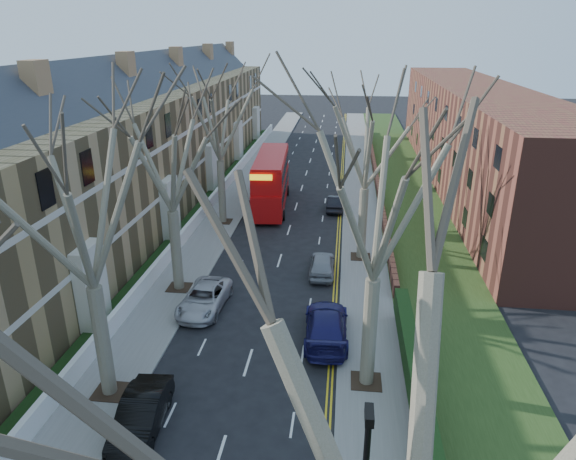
% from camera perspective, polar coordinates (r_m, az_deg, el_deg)
% --- Properties ---
extents(pavement_left, '(3.00, 102.00, 0.12)m').
position_cam_1_polar(pavement_left, '(53.90, -4.84, 4.95)').
color(pavement_left, slate).
rests_on(pavement_left, ground).
extents(pavement_right, '(3.00, 102.00, 0.12)m').
position_cam_1_polar(pavement_right, '(52.93, 8.05, 4.50)').
color(pavement_right, slate).
rests_on(pavement_right, ground).
extents(terrace_left, '(9.70, 78.00, 13.60)m').
position_cam_1_polar(terrace_left, '(47.32, -16.18, 8.71)').
color(terrace_left, '#947A4B').
rests_on(terrace_left, ground).
extents(flats_right, '(13.97, 54.00, 10.00)m').
position_cam_1_polar(flats_right, '(57.17, 19.96, 9.78)').
color(flats_right, brown).
rests_on(flats_right, ground).
extents(front_wall_left, '(0.30, 78.00, 1.00)m').
position_cam_1_polar(front_wall_left, '(46.68, -8.73, 2.88)').
color(front_wall_left, white).
rests_on(front_wall_left, ground).
extents(grass_verge_right, '(6.00, 102.00, 0.06)m').
position_cam_1_polar(grass_verge_right, '(53.24, 12.91, 4.37)').
color(grass_verge_right, '#253D16').
rests_on(grass_verge_right, ground).
extents(tree_left_mid, '(10.50, 10.50, 14.71)m').
position_cam_1_polar(tree_left_mid, '(21.10, -22.22, 4.23)').
color(tree_left_mid, '#6A634B').
rests_on(tree_left_mid, ground).
extents(tree_left_far, '(10.15, 10.15, 14.22)m').
position_cam_1_polar(tree_left_far, '(30.05, -13.32, 9.34)').
color(tree_left_far, '#6A634B').
rests_on(tree_left_far, ground).
extents(tree_left_dist, '(10.50, 10.50, 14.71)m').
position_cam_1_polar(tree_left_dist, '(41.33, -7.83, 13.30)').
color(tree_left_dist, '#6A634B').
rests_on(tree_left_dist, ground).
extents(tree_right_near, '(10.85, 10.85, 15.20)m').
position_cam_1_polar(tree_right_near, '(7.93, 15.92, -21.98)').
color(tree_right_near, '#6A634B').
rests_on(tree_right_near, ground).
extents(tree_right_mid, '(10.50, 10.50, 14.71)m').
position_cam_1_polar(tree_right_mid, '(20.53, 10.12, 5.06)').
color(tree_right_mid, '#6A634B').
rests_on(tree_right_mid, ground).
extents(tree_right_far, '(10.15, 10.15, 14.22)m').
position_cam_1_polar(tree_right_far, '(34.25, 8.86, 11.08)').
color(tree_right_far, '#6A634B').
rests_on(tree_right_far, ground).
extents(double_decker_bus, '(3.37, 11.42, 4.71)m').
position_cam_1_polar(double_decker_bus, '(46.79, -1.86, 5.35)').
color(double_decker_bus, '#B70D0D').
rests_on(double_decker_bus, ground).
extents(car_left_mid, '(1.90, 4.63, 1.49)m').
position_cam_1_polar(car_left_mid, '(22.74, -16.00, -19.11)').
color(car_left_mid, black).
rests_on(car_left_mid, ground).
extents(car_left_far, '(2.56, 5.06, 1.37)m').
position_cam_1_polar(car_left_far, '(30.39, -9.27, -7.49)').
color(car_left_far, '#B0AFB4').
rests_on(car_left_far, ground).
extents(car_right_near, '(2.44, 5.60, 1.60)m').
position_cam_1_polar(car_right_near, '(27.32, 4.28, -10.52)').
color(car_right_near, '#1A1854').
rests_on(car_right_near, ground).
extents(car_right_mid, '(1.74, 4.16, 1.41)m').
position_cam_1_polar(car_right_mid, '(34.18, 3.81, -3.80)').
color(car_right_mid, gray).
rests_on(car_right_mid, ground).
extents(car_right_far, '(1.52, 4.06, 1.32)m').
position_cam_1_polar(car_right_far, '(46.50, 5.30, 3.02)').
color(car_right_far, black).
rests_on(car_right_far, ground).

